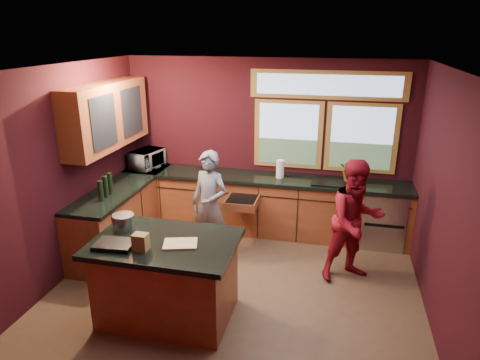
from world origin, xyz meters
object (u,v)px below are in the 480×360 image
(island, at_px, (167,278))
(cutting_board, at_px, (180,244))
(stock_pot, at_px, (124,222))
(person_red, at_px, (355,221))
(person_grey, at_px, (210,204))

(island, height_order, cutting_board, cutting_board)
(cutting_board, distance_m, stock_pot, 0.78)
(island, bearing_deg, person_red, 32.50)
(island, xyz_separation_m, cutting_board, (0.20, -0.05, 0.48))
(island, distance_m, person_grey, 1.52)
(person_grey, xyz_separation_m, stock_pot, (-0.60, -1.34, 0.27))
(island, height_order, stock_pot, stock_pot)
(cutting_board, relative_size, stock_pot, 1.46)
(person_grey, height_order, cutting_board, person_grey)
(stock_pot, bearing_deg, island, -15.26)
(person_red, distance_m, stock_pot, 2.83)
(person_red, height_order, stock_pot, person_red)
(person_red, bearing_deg, person_grey, 145.05)
(stock_pot, bearing_deg, person_red, 23.88)
(island, distance_m, cutting_board, 0.52)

